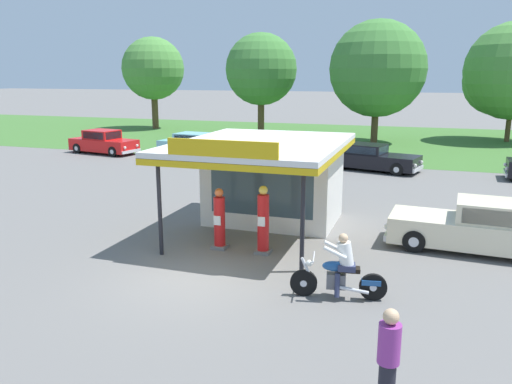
{
  "coord_description": "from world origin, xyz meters",
  "views": [
    {
      "loc": [
        5.4,
        -10.99,
        5.09
      ],
      "look_at": [
        0.37,
        4.04,
        1.4
      ],
      "focal_mm": 35.28,
      "sensor_mm": 36.0,
      "label": 1
    }
  ],
  "objects_px": {
    "gas_pump_nearside": "(219,221)",
    "gas_pump_offside": "(263,223)",
    "bystander_chatting_near_pumps": "(283,156)",
    "bystander_standing_back_lot": "(273,164)",
    "parked_car_back_row_centre_left": "(196,145)",
    "bystander_leaning_by_kiosk": "(388,360)",
    "featured_classic_sedan": "(480,228)",
    "parked_car_back_row_far_right": "(296,146)",
    "parked_car_second_row_spare": "(370,158)",
    "parked_car_back_row_far_left": "(104,143)",
    "motorcycle_with_rider": "(340,272)"
  },
  "relations": [
    {
      "from": "gas_pump_nearside",
      "to": "gas_pump_offside",
      "type": "xyz_separation_m",
      "value": [
        1.37,
        0.0,
        0.09
      ]
    },
    {
      "from": "bystander_chatting_near_pumps",
      "to": "bystander_standing_back_lot",
      "type": "distance_m",
      "value": 2.47
    },
    {
      "from": "gas_pump_offside",
      "to": "parked_car_back_row_centre_left",
      "type": "distance_m",
      "value": 18.74
    },
    {
      "from": "gas_pump_offside",
      "to": "bystander_leaning_by_kiosk",
      "type": "height_order",
      "value": "gas_pump_offside"
    },
    {
      "from": "gas_pump_nearside",
      "to": "bystander_chatting_near_pumps",
      "type": "xyz_separation_m",
      "value": [
        -1.45,
        12.37,
        0.03
      ]
    },
    {
      "from": "gas_pump_nearside",
      "to": "parked_car_back_row_centre_left",
      "type": "height_order",
      "value": "gas_pump_nearside"
    },
    {
      "from": "featured_classic_sedan",
      "to": "bystander_leaning_by_kiosk",
      "type": "xyz_separation_m",
      "value": [
        -2.04,
        -8.49,
        0.24
      ]
    },
    {
      "from": "parked_car_back_row_far_right",
      "to": "bystander_chatting_near_pumps",
      "type": "bearing_deg",
      "value": -83.09
    },
    {
      "from": "featured_classic_sedan",
      "to": "parked_car_back_row_centre_left",
      "type": "distance_m",
      "value": 20.91
    },
    {
      "from": "parked_car_second_row_spare",
      "to": "parked_car_back_row_far_left",
      "type": "height_order",
      "value": "parked_car_back_row_far_left"
    },
    {
      "from": "featured_classic_sedan",
      "to": "bystander_leaning_by_kiosk",
      "type": "bearing_deg",
      "value": -103.49
    },
    {
      "from": "bystander_chatting_near_pumps",
      "to": "bystander_standing_back_lot",
      "type": "relative_size",
      "value": 1.02
    },
    {
      "from": "gas_pump_nearside",
      "to": "gas_pump_offside",
      "type": "relative_size",
      "value": 0.91
    },
    {
      "from": "bystander_leaning_by_kiosk",
      "to": "bystander_standing_back_lot",
      "type": "relative_size",
      "value": 1.1
    },
    {
      "from": "featured_classic_sedan",
      "to": "parked_car_back_row_far_left",
      "type": "distance_m",
      "value": 25.43
    },
    {
      "from": "parked_car_second_row_spare",
      "to": "parked_car_back_row_far_right",
      "type": "bearing_deg",
      "value": 147.06
    },
    {
      "from": "parked_car_back_row_far_left",
      "to": "bystander_chatting_near_pumps",
      "type": "xyz_separation_m",
      "value": [
        13.14,
        -2.68,
        0.16
      ]
    },
    {
      "from": "motorcycle_with_rider",
      "to": "parked_car_back_row_far_right",
      "type": "distance_m",
      "value": 21.04
    },
    {
      "from": "parked_car_second_row_spare",
      "to": "gas_pump_nearside",
      "type": "bearing_deg",
      "value": -101.28
    },
    {
      "from": "parked_car_back_row_centre_left",
      "to": "bystander_leaning_by_kiosk",
      "type": "xyz_separation_m",
      "value": [
        13.66,
        -22.3,
        0.26
      ]
    },
    {
      "from": "gas_pump_nearside",
      "to": "parked_car_second_row_spare",
      "type": "distance_m",
      "value": 14.85
    },
    {
      "from": "featured_classic_sedan",
      "to": "parked_car_back_row_far_left",
      "type": "relative_size",
      "value": 1.04
    },
    {
      "from": "gas_pump_offside",
      "to": "gas_pump_nearside",
      "type": "bearing_deg",
      "value": -180.0
    },
    {
      "from": "gas_pump_offside",
      "to": "featured_classic_sedan",
      "type": "bearing_deg",
      "value": 20.32
    },
    {
      "from": "bystander_standing_back_lot",
      "to": "bystander_chatting_near_pumps",
      "type": "bearing_deg",
      "value": 94.03
    },
    {
      "from": "parked_car_back_row_far_left",
      "to": "bystander_leaning_by_kiosk",
      "type": "relative_size",
      "value": 2.88
    },
    {
      "from": "parked_car_back_row_centre_left",
      "to": "bystander_chatting_near_pumps",
      "type": "distance_m",
      "value": 7.8
    },
    {
      "from": "motorcycle_with_rider",
      "to": "featured_classic_sedan",
      "type": "bearing_deg",
      "value": 53.42
    },
    {
      "from": "bystander_chatting_near_pumps",
      "to": "bystander_standing_back_lot",
      "type": "bearing_deg",
      "value": -85.97
    },
    {
      "from": "parked_car_back_row_centre_left",
      "to": "bystander_standing_back_lot",
      "type": "xyz_separation_m",
      "value": [
        7.05,
        -6.14,
        0.17
      ]
    },
    {
      "from": "featured_classic_sedan",
      "to": "parked_car_second_row_spare",
      "type": "bearing_deg",
      "value": 109.89
    },
    {
      "from": "featured_classic_sedan",
      "to": "bystander_chatting_near_pumps",
      "type": "bearing_deg",
      "value": 131.0
    },
    {
      "from": "parked_car_second_row_spare",
      "to": "parked_car_back_row_far_left",
      "type": "relative_size",
      "value": 1.09
    },
    {
      "from": "bystander_leaning_by_kiosk",
      "to": "bystander_standing_back_lot",
      "type": "height_order",
      "value": "bystander_leaning_by_kiosk"
    },
    {
      "from": "gas_pump_nearside",
      "to": "parked_car_back_row_centre_left",
      "type": "xyz_separation_m",
      "value": [
        -8.32,
        16.04,
        -0.16
      ]
    },
    {
      "from": "parked_car_back_row_far_left",
      "to": "parked_car_back_row_far_right",
      "type": "distance_m",
      "value": 12.78
    },
    {
      "from": "parked_car_back_row_far_left",
      "to": "bystander_chatting_near_pumps",
      "type": "bearing_deg",
      "value": -11.53
    },
    {
      "from": "parked_car_second_row_spare",
      "to": "parked_car_back_row_far_left",
      "type": "bearing_deg",
      "value": 178.42
    },
    {
      "from": "parked_car_second_row_spare",
      "to": "parked_car_back_row_centre_left",
      "type": "relative_size",
      "value": 1.05
    },
    {
      "from": "gas_pump_offside",
      "to": "bystander_leaning_by_kiosk",
      "type": "xyz_separation_m",
      "value": [
        3.97,
        -6.26,
        0.01
      ]
    },
    {
      "from": "parked_car_second_row_spare",
      "to": "parked_car_back_row_far_right",
      "type": "distance_m",
      "value": 5.97
    },
    {
      "from": "motorcycle_with_rider",
      "to": "bystander_chatting_near_pumps",
      "type": "distance_m",
      "value": 15.67
    },
    {
      "from": "parked_car_second_row_spare",
      "to": "bystander_leaning_by_kiosk",
      "type": "bearing_deg",
      "value": -83.35
    },
    {
      "from": "featured_classic_sedan",
      "to": "bystander_chatting_near_pumps",
      "type": "relative_size",
      "value": 3.24
    },
    {
      "from": "gas_pump_offside",
      "to": "bystander_chatting_near_pumps",
      "type": "distance_m",
      "value": 12.68
    },
    {
      "from": "parked_car_back_row_centre_left",
      "to": "bystander_chatting_near_pumps",
      "type": "relative_size",
      "value": 3.23
    },
    {
      "from": "gas_pump_nearside",
      "to": "gas_pump_offside",
      "type": "distance_m",
      "value": 1.37
    },
    {
      "from": "parked_car_back_row_centre_left",
      "to": "gas_pump_nearside",
      "type": "bearing_deg",
      "value": -62.57
    },
    {
      "from": "gas_pump_nearside",
      "to": "motorcycle_with_rider",
      "type": "distance_m",
      "value": 4.62
    },
    {
      "from": "gas_pump_nearside",
      "to": "parked_car_back_row_far_right",
      "type": "height_order",
      "value": "gas_pump_nearside"
    }
  ]
}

